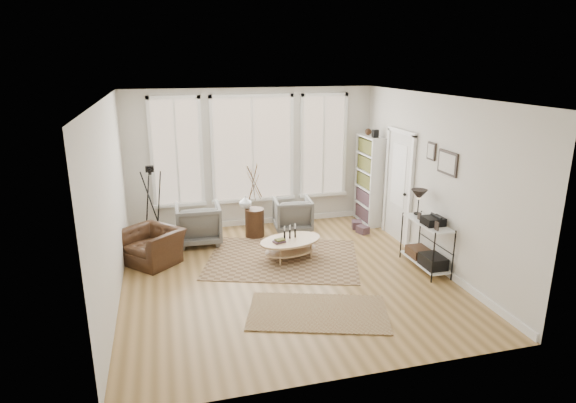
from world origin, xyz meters
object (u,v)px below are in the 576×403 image
object	(u,v)px
low_shelf	(426,240)
coffee_table	(290,244)
armchair_left	(198,224)
bookcase	(369,180)
armchair_right	(293,214)
side_table	(254,199)
accent_chair	(152,246)

from	to	relation	value
low_shelf	coffee_table	xyz separation A→B (m)	(-2.12, 0.98, -0.23)
coffee_table	low_shelf	bearing A→B (deg)	-24.85
low_shelf	armchair_left	bearing A→B (deg)	148.77
bookcase	low_shelf	size ratio (longest dim) A/B	1.58
low_shelf	armchair_right	distance (m)	2.95
armchair_right	coffee_table	bearing A→B (deg)	78.34
armchair_left	side_table	xyz separation A→B (m)	(1.12, 0.08, 0.38)
coffee_table	armchair_left	distance (m)	1.95
armchair_right	accent_chair	bearing A→B (deg)	24.33
side_table	bookcase	bearing A→B (deg)	5.37
bookcase	side_table	size ratio (longest dim) A/B	1.28
bookcase	coffee_table	world-z (taller)	bookcase
accent_chair	bookcase	bearing A→B (deg)	60.45
armchair_right	accent_chair	world-z (taller)	armchair_right
low_shelf	armchair_left	world-z (taller)	low_shelf
bookcase	armchair_right	size ratio (longest dim) A/B	2.68
coffee_table	armchair_right	size ratio (longest dim) A/B	1.71
low_shelf	armchair_right	xyz separation A→B (m)	(-1.68, 2.43, -0.16)
bookcase	accent_chair	distance (m)	4.72
low_shelf	coffee_table	world-z (taller)	low_shelf
armchair_right	side_table	bearing A→B (deg)	15.24
armchair_left	side_table	world-z (taller)	side_table
bookcase	side_table	distance (m)	2.58
armchair_right	accent_chair	distance (m)	2.98
bookcase	low_shelf	world-z (taller)	bookcase
bookcase	armchair_left	bearing A→B (deg)	-175.06
armchair_left	armchair_right	bearing A→B (deg)	-172.31
bookcase	armchair_right	bearing A→B (deg)	-176.88
bookcase	armchair_left	size ratio (longest dim) A/B	2.39
low_shelf	armchair_right	bearing A→B (deg)	124.67
bookcase	coffee_table	bearing A→B (deg)	-144.68
armchair_right	side_table	size ratio (longest dim) A/B	0.48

